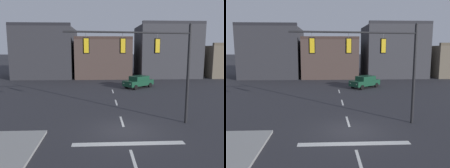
# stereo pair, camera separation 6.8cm
# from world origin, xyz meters

# --- Properties ---
(ground_plane) EXTENTS (400.00, 400.00, 0.00)m
(ground_plane) POSITION_xyz_m (0.00, 0.00, 0.00)
(ground_plane) COLOR #2B2B30
(stop_bar_paint) EXTENTS (6.40, 0.50, 0.01)m
(stop_bar_paint) POSITION_xyz_m (0.00, -2.00, 0.00)
(stop_bar_paint) COLOR silver
(stop_bar_paint) RESTS_ON ground
(lane_centreline) EXTENTS (0.16, 26.40, 0.01)m
(lane_centreline) POSITION_xyz_m (0.00, 2.00, 0.00)
(lane_centreline) COLOR silver
(lane_centreline) RESTS_ON ground
(signal_mast_near_side) EXTENTS (8.56, 1.37, 7.04)m
(signal_mast_near_side) POSITION_xyz_m (1.84, 1.09, 4.87)
(signal_mast_near_side) COLOR black
(signal_mast_near_side) RESTS_ON ground
(car_lot_nearside) EXTENTS (4.57, 4.13, 1.61)m
(car_lot_nearside) POSITION_xyz_m (3.69, 16.57, 0.86)
(car_lot_nearside) COLOR #143D28
(car_lot_nearside) RESTS_ON ground
(building_row) EXTENTS (42.12, 12.12, 9.97)m
(building_row) POSITION_xyz_m (1.63, 30.03, 4.16)
(building_row) COLOR #2D2D33
(building_row) RESTS_ON ground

